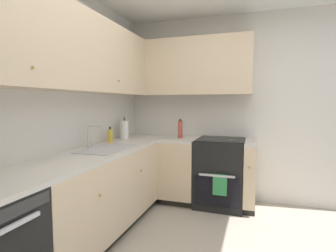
% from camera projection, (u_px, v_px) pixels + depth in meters
% --- Properties ---
extents(wall_back, '(4.03, 0.05, 2.57)m').
position_uv_depth(wall_back, '(34.00, 113.00, 2.30)').
color(wall_back, silver).
rests_on(wall_back, ground_plane).
extents(wall_right, '(0.05, 3.46, 2.57)m').
position_uv_depth(wall_right, '(246.00, 109.00, 3.65)').
color(wall_right, silver).
rests_on(wall_right, ground_plane).
extents(lower_cabinets_back, '(1.88, 0.62, 0.85)m').
position_uv_depth(lower_cabinets_back, '(97.00, 196.00, 2.67)').
color(lower_cabinets_back, beige).
rests_on(lower_cabinets_back, ground_plane).
extents(countertop_back, '(3.09, 0.60, 0.03)m').
position_uv_depth(countertop_back, '(96.00, 153.00, 2.63)').
color(countertop_back, beige).
rests_on(countertop_back, lower_cabinets_back).
extents(lower_cabinets_right, '(0.62, 1.23, 0.85)m').
position_uv_depth(lower_cabinets_right, '(196.00, 172.00, 3.61)').
color(lower_cabinets_right, beige).
rests_on(lower_cabinets_right, ground_plane).
extents(countertop_right, '(0.60, 1.23, 0.03)m').
position_uv_depth(countertop_right, '(196.00, 140.00, 3.57)').
color(countertop_right, beige).
rests_on(countertop_right, lower_cabinets_right).
extents(oven_range, '(0.68, 0.62, 1.03)m').
position_uv_depth(oven_range, '(220.00, 172.00, 3.52)').
color(oven_range, black).
rests_on(oven_range, ground_plane).
extents(upper_cabinets_back, '(2.77, 0.34, 0.77)m').
position_uv_depth(upper_cabinets_back, '(70.00, 49.00, 2.44)').
color(upper_cabinets_back, beige).
extents(upper_cabinets_right, '(0.32, 1.77, 0.77)m').
position_uv_depth(upper_cabinets_right, '(187.00, 67.00, 3.67)').
color(upper_cabinets_right, beige).
extents(sink, '(0.67, 0.40, 0.10)m').
position_uv_depth(sink, '(107.00, 153.00, 2.79)').
color(sink, '#B7B7BC').
rests_on(sink, countertop_back).
extents(faucet, '(0.07, 0.16, 0.25)m').
position_uv_depth(faucet, '(90.00, 134.00, 2.84)').
color(faucet, silver).
rests_on(faucet, countertop_back).
extents(soap_bottle, '(0.06, 0.06, 0.19)m').
position_uv_depth(soap_bottle, '(110.00, 136.00, 3.23)').
color(soap_bottle, gold).
rests_on(soap_bottle, countertop_back).
extents(paper_towel_roll, '(0.11, 0.11, 0.30)m').
position_uv_depth(paper_towel_roll, '(124.00, 130.00, 3.54)').
color(paper_towel_roll, white).
rests_on(paper_towel_roll, countertop_back).
extents(oil_bottle, '(0.06, 0.06, 0.26)m').
position_uv_depth(oil_bottle, '(180.00, 129.00, 3.63)').
color(oil_bottle, '#BF4C3F').
rests_on(oil_bottle, countertop_right).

